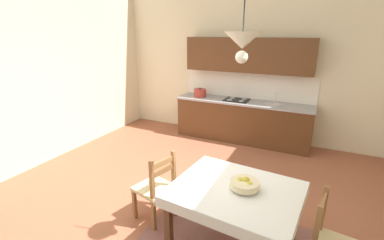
% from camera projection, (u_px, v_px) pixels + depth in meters
% --- Properties ---
extents(ground_plane, '(6.43, 6.60, 0.10)m').
position_uv_depth(ground_plane, '(183.00, 208.00, 3.77)').
color(ground_plane, '#99563D').
extents(wall_back, '(6.43, 0.12, 4.25)m').
position_uv_depth(wall_back, '(248.00, 41.00, 5.71)').
color(wall_back, beige).
rests_on(wall_back, ground_plane).
extents(wall_left, '(0.12, 6.60, 4.25)m').
position_uv_depth(wall_left, '(18.00, 44.00, 4.32)').
color(wall_left, beige).
rests_on(wall_left, ground_plane).
extents(kitchen_cabinetry, '(2.90, 0.63, 2.20)m').
position_uv_depth(kitchen_cabinetry, '(243.00, 102.00, 5.80)').
color(kitchen_cabinetry, '#56331C').
rests_on(kitchen_cabinetry, ground_plane).
extents(dining_table, '(1.38, 1.16, 0.75)m').
position_uv_depth(dining_table, '(235.00, 199.00, 2.83)').
color(dining_table, '#56331C').
rests_on(dining_table, ground_plane).
extents(dining_chair_tv_side, '(0.51, 0.51, 0.93)m').
position_uv_depth(dining_chair_tv_side, '(156.00, 188.00, 3.37)').
color(dining_chair_tv_side, '#D1BC89').
rests_on(dining_chair_tv_side, ground_plane).
extents(fruit_bowl, '(0.30, 0.30, 0.12)m').
position_uv_depth(fruit_bowl, '(244.00, 184.00, 2.77)').
color(fruit_bowl, beige).
rests_on(fruit_bowl, dining_table).
extents(pendant_lamp, '(0.32, 0.32, 0.81)m').
position_uv_depth(pendant_lamp, '(242.00, 41.00, 2.27)').
color(pendant_lamp, black).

